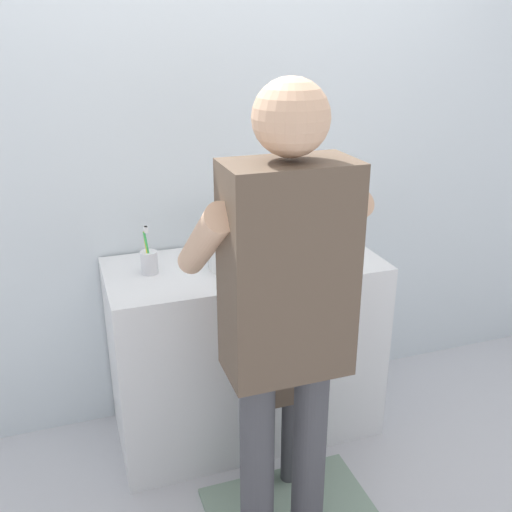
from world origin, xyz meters
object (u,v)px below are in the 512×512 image
adult_parent (285,301)px  toothbrush_cup (149,261)px  child_toddler (277,368)px  soap_bottle (307,243)px

adult_parent → toothbrush_cup: bearing=113.4°
toothbrush_cup → child_toddler: toothbrush_cup is taller
soap_bottle → child_toddler: (-0.28, -0.38, -0.35)m
toothbrush_cup → child_toddler: (0.40, -0.42, -0.34)m
toothbrush_cup → soap_bottle: 0.68m
child_toddler → adult_parent: bearing=-107.5°
soap_bottle → child_toddler: soap_bottle is taller
toothbrush_cup → adult_parent: (0.31, -0.71, 0.10)m
child_toddler → soap_bottle: bearing=53.5°
soap_bottle → toothbrush_cup: bearing=176.2°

